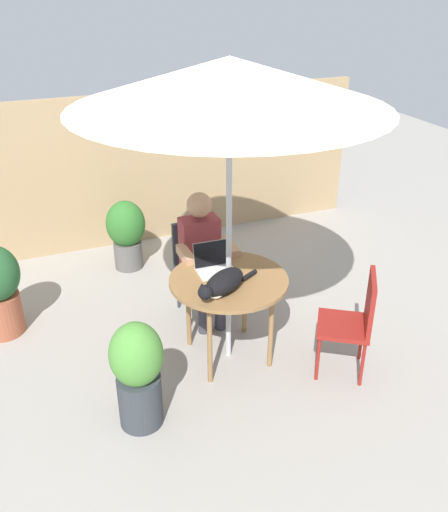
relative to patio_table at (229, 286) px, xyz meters
name	(u,v)px	position (x,y,z in m)	size (l,w,h in m)	color
ground_plane	(228,354)	(0.00, 0.00, -0.68)	(14.00, 14.00, 0.00)	gray
fence_back	(148,169)	(0.00, 2.49, 0.19)	(5.18, 0.08, 1.73)	tan
patio_table	(229,286)	(0.00, 0.00, 0.00)	(0.95, 0.95, 0.75)	olive
patio_umbrella	(230,83)	(0.00, 0.00, 1.56)	(2.21, 2.21, 2.41)	#B7B7BC
chair_occupied	(197,261)	(0.00, 0.78, -0.16)	(0.40, 0.40, 0.88)	#33383F
chair_empty	(355,317)	(0.84, -0.55, -0.16)	(0.55, 0.55, 0.88)	maroon
person_seated	(202,252)	(0.00, 0.62, 0.01)	(0.48, 0.48, 1.22)	maroon
laptop	(214,262)	(-0.05, 0.19, 0.13)	(0.31, 0.26, 0.21)	silver
cat	(222,283)	(-0.13, -0.19, 0.15)	(0.59, 0.37, 0.17)	black
potted_plant_near_fence	(138,372)	(-0.87, -0.48, -0.23)	(0.37, 0.37, 0.84)	#33383D
potted_plant_corner	(126,231)	(-0.43, 1.85, -0.25)	(0.41, 0.41, 0.77)	#595654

